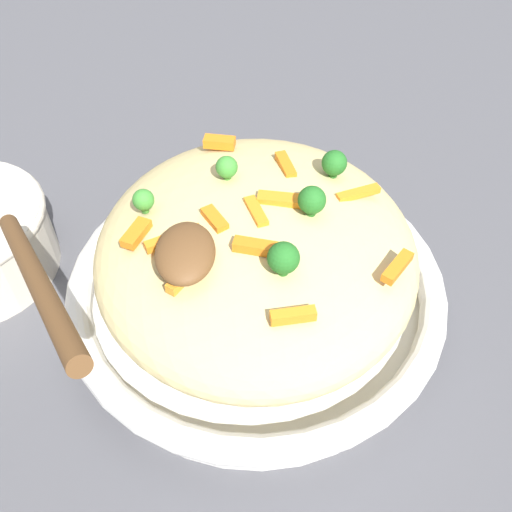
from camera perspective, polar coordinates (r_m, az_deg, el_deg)
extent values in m
plane|color=#4C4C51|center=(0.49, 0.00, -5.45)|extent=(2.40, 2.40, 0.00)
cylinder|color=white|center=(0.48, 0.00, -4.50)|extent=(0.28, 0.28, 0.03)
torus|color=white|center=(0.46, 0.00, -2.68)|extent=(0.31, 0.31, 0.02)
torus|color=black|center=(0.46, 0.00, -2.34)|extent=(0.30, 0.30, 0.00)
ellipsoid|color=#D1BA7A|center=(0.43, 0.00, 0.79)|extent=(0.26, 0.25, 0.07)
cube|color=orange|center=(0.41, -0.04, 4.48)|extent=(0.03, 0.02, 0.01)
cube|color=orange|center=(0.39, 14.08, -1.07)|extent=(0.03, 0.03, 0.01)
cube|color=orange|center=(0.42, 2.95, 5.65)|extent=(0.02, 0.04, 0.01)
cube|color=orange|center=(0.40, -4.19, 3.68)|extent=(0.03, 0.02, 0.01)
cube|color=orange|center=(0.38, -0.13, 0.90)|extent=(0.02, 0.03, 0.01)
cube|color=orange|center=(0.41, -12.00, 2.27)|extent=(0.03, 0.02, 0.01)
cube|color=orange|center=(0.45, 3.00, 9.11)|extent=(0.03, 0.02, 0.01)
cube|color=orange|center=(0.40, -8.31, 1.77)|extent=(0.02, 0.04, 0.01)
cube|color=orange|center=(0.44, 10.27, 6.26)|extent=(0.02, 0.04, 0.01)
cube|color=orange|center=(0.35, 3.77, -6.02)|extent=(0.01, 0.03, 0.01)
cube|color=orange|center=(0.48, -3.71, 11.39)|extent=(0.02, 0.03, 0.01)
cube|color=orange|center=(0.37, -6.82, -1.58)|extent=(0.04, 0.03, 0.01)
cylinder|color=#377928|center=(0.43, -11.13, 4.73)|extent=(0.01, 0.01, 0.01)
sphere|color=#3D8E33|center=(0.42, -11.30, 5.58)|extent=(0.02, 0.02, 0.02)
cylinder|color=#205B1C|center=(0.41, 5.61, 4.00)|extent=(0.01, 0.01, 0.01)
sphere|color=#236B23|center=(0.40, 5.73, 5.21)|extent=(0.02, 0.02, 0.02)
cylinder|color=#377928|center=(0.44, -2.93, 8.07)|extent=(0.01, 0.01, 0.01)
sphere|color=#3D8E33|center=(0.43, -2.97, 8.96)|extent=(0.02, 0.02, 0.02)
cylinder|color=#205B1C|center=(0.45, 7.78, 8.30)|extent=(0.01, 0.01, 0.01)
sphere|color=#236B23|center=(0.45, 7.91, 9.29)|extent=(0.02, 0.02, 0.02)
cylinder|color=#205B1C|center=(0.37, 2.73, -1.39)|extent=(0.01, 0.01, 0.01)
sphere|color=#236B23|center=(0.36, 2.79, -0.19)|extent=(0.02, 0.02, 0.02)
ellipsoid|color=brown|center=(0.37, -7.16, 0.32)|extent=(0.06, 0.04, 0.02)
cylinder|color=brown|center=(0.34, -21.33, -2.05)|extent=(0.16, 0.10, 0.07)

